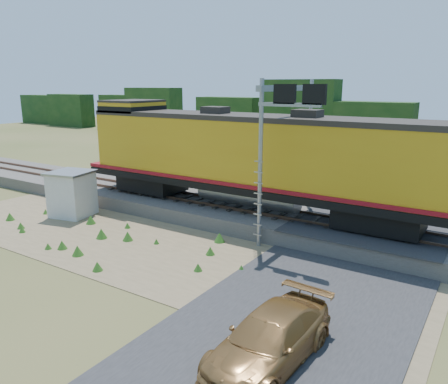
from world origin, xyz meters
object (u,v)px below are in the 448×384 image
Objects in this scene: locomotive at (244,156)px; shed at (72,194)px; car at (270,339)px; signal_gantry at (290,121)px.

shed is at bearing -153.65° from locomotive.
car is at bearing -56.14° from locomotive.
locomotive reaches higher than car.
shed is at bearing 162.57° from car.
shed is 0.34× the size of signal_gantry.
car is at bearing -67.32° from signal_gantry.
shed is 12.96m from signal_gantry.
signal_gantry is (11.65, 3.65, 4.35)m from shed.
locomotive is 10.03m from shed.
shed is 16.82m from car.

